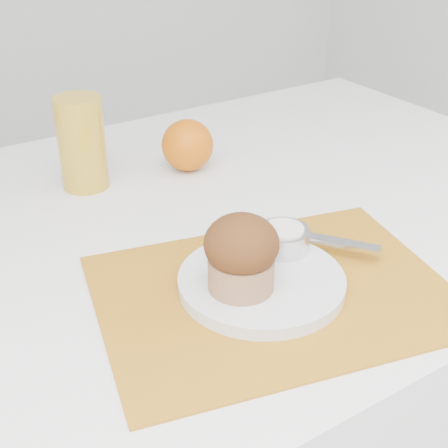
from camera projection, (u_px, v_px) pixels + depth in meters
table at (216, 399)px, 1.08m from camera, size 1.20×0.80×0.75m
placemat at (274, 292)px, 0.72m from camera, size 0.46×0.38×0.00m
plate at (261, 282)px, 0.72m from camera, size 0.21×0.21×0.02m
ramekin at (283, 239)px, 0.76m from camera, size 0.08×0.08×0.03m
cream at (284, 229)px, 0.75m from camera, size 0.06×0.06×0.01m
raspberry_near at (242, 242)px, 0.76m from camera, size 0.02×0.02×0.02m
raspberry_far at (275, 244)px, 0.76m from camera, size 0.02×0.02×0.02m
butter_knife at (299, 235)px, 0.79m from camera, size 0.13×0.18×0.01m
orange at (187, 145)px, 1.00m from camera, size 0.08×0.08×0.08m
juice_glass at (82, 143)px, 0.93m from camera, size 0.09×0.09×0.14m
muffin at (241, 253)px, 0.68m from camera, size 0.08×0.08×0.09m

